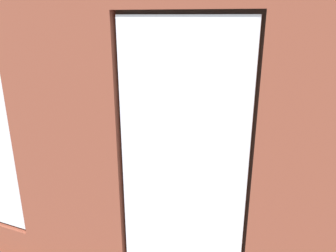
% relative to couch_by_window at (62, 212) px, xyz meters
% --- Properties ---
extents(ground_plane, '(6.96, 6.52, 0.10)m').
position_rel_couch_by_window_xyz_m(ground_plane, '(-0.75, -2.23, -0.38)').
color(ground_plane, brown).
extents(brick_wall_with_windows, '(6.36, 0.30, 3.11)m').
position_rel_couch_by_window_xyz_m(brick_wall_with_windows, '(-0.75, 0.65, 1.20)').
color(brick_wall_with_windows, brown).
rests_on(brick_wall_with_windows, ground_plane).
extents(white_wall_right, '(0.10, 5.52, 3.11)m').
position_rel_couch_by_window_xyz_m(white_wall_right, '(2.38, -2.03, 1.23)').
color(white_wall_right, silver).
rests_on(white_wall_right, ground_plane).
extents(couch_by_window, '(2.07, 0.87, 0.80)m').
position_rel_couch_by_window_xyz_m(couch_by_window, '(0.00, 0.00, 0.00)').
color(couch_by_window, black).
rests_on(couch_by_window, ground_plane).
extents(coffee_table, '(1.59, 0.82, 0.42)m').
position_rel_couch_by_window_xyz_m(coffee_table, '(-0.54, -2.45, 0.05)').
color(coffee_table, olive).
rests_on(coffee_table, ground_plane).
extents(cup_ceramic, '(0.07, 0.07, 0.09)m').
position_rel_couch_by_window_xyz_m(cup_ceramic, '(-0.06, -2.33, 0.14)').
color(cup_ceramic, '#33567F').
rests_on(cup_ceramic, coffee_table).
extents(candle_jar, '(0.08, 0.08, 0.12)m').
position_rel_couch_by_window_xyz_m(candle_jar, '(-0.34, -2.55, 0.16)').
color(candle_jar, '#B7333D').
rests_on(candle_jar, coffee_table).
extents(table_plant_small, '(0.14, 0.14, 0.23)m').
position_rel_couch_by_window_xyz_m(table_plant_small, '(-0.97, -2.59, 0.22)').
color(table_plant_small, '#9E5638').
rests_on(table_plant_small, coffee_table).
extents(remote_black, '(0.17, 0.06, 0.02)m').
position_rel_couch_by_window_xyz_m(remote_black, '(-0.66, -2.33, 0.11)').
color(remote_black, black).
rests_on(remote_black, coffee_table).
extents(remote_gray, '(0.18, 0.10, 0.02)m').
position_rel_couch_by_window_xyz_m(remote_gray, '(-0.54, -2.45, 0.11)').
color(remote_gray, '#59595B').
rests_on(remote_gray, coffee_table).
extents(media_console, '(1.10, 0.42, 0.48)m').
position_rel_couch_by_window_xyz_m(media_console, '(2.08, -2.10, -0.09)').
color(media_console, black).
rests_on(media_console, ground_plane).
extents(tv_flatscreen, '(0.96, 0.20, 0.68)m').
position_rel_couch_by_window_xyz_m(tv_flatscreen, '(2.08, -2.10, 0.49)').
color(tv_flatscreen, black).
rests_on(tv_flatscreen, media_console).
extents(papasan_chair, '(1.03, 1.03, 0.67)m').
position_rel_couch_by_window_xyz_m(papasan_chair, '(-0.29, -4.34, 0.10)').
color(papasan_chair, olive).
rests_on(papasan_chair, ground_plane).
extents(potted_plant_by_left_couch, '(0.49, 0.49, 0.66)m').
position_rel_couch_by_window_xyz_m(potted_plant_by_left_couch, '(-2.83, -3.24, 0.12)').
color(potted_plant_by_left_couch, '#9E5638').
rests_on(potted_plant_by_left_couch, ground_plane).
extents(potted_plant_near_tv, '(0.56, 0.56, 0.79)m').
position_rel_couch_by_window_xyz_m(potted_plant_near_tv, '(1.53, -1.10, 0.19)').
color(potted_plant_near_tv, '#9E5638').
rests_on(potted_plant_near_tv, ground_plane).
extents(potted_plant_between_couches, '(0.57, 0.57, 0.74)m').
position_rel_couch_by_window_xyz_m(potted_plant_between_couches, '(-1.49, -0.05, 0.16)').
color(potted_plant_between_couches, beige).
rests_on(potted_plant_between_couches, ground_plane).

